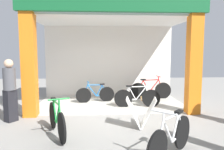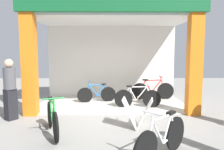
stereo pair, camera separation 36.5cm
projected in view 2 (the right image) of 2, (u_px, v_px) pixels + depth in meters
The scene contains 9 objects.
ground_plane at pixel (112, 115), 6.58m from camera, with size 18.64×18.64×0.00m, color gray.
shop_facade at pixel (112, 48), 7.76m from camera, with size 5.52×3.07×3.86m.
bicycle_inside_0 at pixel (97, 94), 8.18m from camera, with size 1.45×0.41×0.81m.
bicycle_inside_1 at pixel (153, 90), 8.64m from camera, with size 1.72×0.47×0.95m.
bicycle_inside_2 at pixel (137, 98), 7.36m from camera, with size 1.59×0.44×0.88m.
bicycle_parked_0 at pixel (162, 139), 3.81m from camera, with size 1.19×1.24×0.92m.
bicycle_parked_1 at pixel (52, 118), 5.00m from camera, with size 0.68×1.57×0.92m.
sandwich_board_sign at pixel (137, 113), 5.38m from camera, with size 0.82×0.58×0.78m.
pedestrian_1 at pixel (10, 89), 6.00m from camera, with size 0.45×0.45×1.72m.
Camera 2 is at (-0.07, -6.41, 1.91)m, focal length 34.47 mm.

